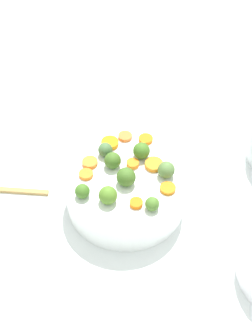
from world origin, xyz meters
TOP-DOWN VIEW (x-y plane):
  - tabletop at (0.00, 0.00)m, footprint 2.40×2.40m
  - serving_bowl_carrots at (-0.02, -0.02)m, footprint 0.26×0.26m
  - carrot_slice_0 at (-0.12, -0.01)m, footprint 0.03×0.03m
  - carrot_slice_1 at (0.03, -0.11)m, footprint 0.04×0.04m
  - carrot_slice_2 at (0.05, 0.03)m, footprint 0.04×0.04m
  - carrot_slice_3 at (-0.06, -0.06)m, footprint 0.04×0.04m
  - carrot_slice_4 at (-0.02, -0.04)m, footprint 0.04×0.04m
  - carrot_slice_5 at (-0.01, -0.12)m, footprint 0.04×0.04m
  - carrot_slice_6 at (-0.08, 0.05)m, footprint 0.04×0.04m
  - carrot_slice_7 at (0.06, 0.00)m, footprint 0.04×0.04m
  - carrot_slice_8 at (0.05, -0.07)m, footprint 0.05×0.05m
  - brussels_sprout_0 at (-0.11, 0.04)m, footprint 0.03×0.03m
  - brussels_sprout_1 at (-0.03, 0.07)m, footprint 0.04×0.04m
  - brussels_sprout_2 at (-0.03, 0.01)m, footprint 0.04×0.04m
  - brussels_sprout_3 at (0.04, -0.04)m, footprint 0.03×0.03m
  - brussels_sprout_4 at (-0.10, -0.05)m, footprint 0.04×0.04m
  - brussels_sprout_5 at (0.01, -0.02)m, footprint 0.04×0.04m
  - brussels_sprout_6 at (-0.03, -0.07)m, footprint 0.04×0.04m
  - brussels_sprout_7 at (0.03, 0.08)m, footprint 0.03×0.03m

SIDE VIEW (x-z plane):
  - tabletop at x=0.00m, z-range 0.00..0.02m
  - serving_bowl_carrots at x=-0.02m, z-range 0.02..0.13m
  - carrot_slice_0 at x=-0.12m, z-range 0.13..0.13m
  - carrot_slice_5 at x=-0.01m, z-range 0.13..0.13m
  - carrot_slice_1 at x=0.03m, z-range 0.13..0.13m
  - carrot_slice_2 at x=0.05m, z-range 0.13..0.13m
  - carrot_slice_7 at x=0.06m, z-range 0.13..0.13m
  - carrot_slice_6 at x=-0.08m, z-range 0.13..0.13m
  - carrot_slice_4 at x=-0.02m, z-range 0.13..0.13m
  - carrot_slice_3 at x=-0.06m, z-range 0.13..0.14m
  - carrot_slice_8 at x=0.05m, z-range 0.13..0.14m
  - brussels_sprout_0 at x=-0.11m, z-range 0.13..0.15m
  - brussels_sprout_7 at x=0.03m, z-range 0.13..0.15m
  - brussels_sprout_3 at x=0.04m, z-range 0.13..0.16m
  - brussels_sprout_4 at x=-0.10m, z-range 0.13..0.16m
  - brussels_sprout_5 at x=0.01m, z-range 0.13..0.16m
  - brussels_sprout_6 at x=-0.03m, z-range 0.13..0.16m
  - brussels_sprout_1 at x=-0.03m, z-range 0.13..0.16m
  - brussels_sprout_2 at x=-0.03m, z-range 0.13..0.16m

